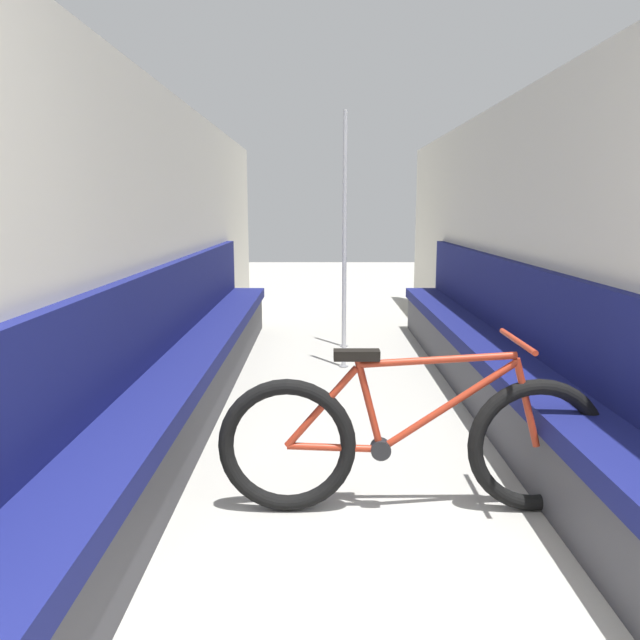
# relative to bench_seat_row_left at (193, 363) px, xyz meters

# --- Properties ---
(wall_left) EXTENTS (0.10, 10.01, 2.14)m
(wall_left) POSITION_rel_bench_seat_row_left_xyz_m (-0.22, -0.01, 0.75)
(wall_left) COLOR beige
(wall_left) RESTS_ON ground
(wall_right) EXTENTS (0.10, 10.01, 2.14)m
(wall_right) POSITION_rel_bench_seat_row_left_xyz_m (2.28, -0.01, 0.75)
(wall_right) COLOR beige
(wall_right) RESTS_ON ground
(bench_seat_row_left) EXTENTS (0.40, 5.85, 0.99)m
(bench_seat_row_left) POSITION_rel_bench_seat_row_left_xyz_m (0.00, 0.00, 0.00)
(bench_seat_row_left) COLOR #3D3D42
(bench_seat_row_left) RESTS_ON ground
(bench_seat_row_right) EXTENTS (0.40, 5.85, 0.99)m
(bench_seat_row_right) POSITION_rel_bench_seat_row_left_xyz_m (2.06, 0.00, 0.00)
(bench_seat_row_right) COLOR #3D3D42
(bench_seat_row_right) RESTS_ON ground
(bicycle) EXTENTS (1.73, 0.46, 0.80)m
(bicycle) POSITION_rel_bench_seat_row_left_xyz_m (1.27, -1.42, 0.00)
(bicycle) COLOR black
(bicycle) RESTS_ON ground
(grab_pole_near) EXTENTS (0.08, 0.08, 2.12)m
(grab_pole_near) POSITION_rel_bench_seat_row_left_xyz_m (1.10, 1.96, 0.71)
(grab_pole_near) COLOR gray
(grab_pole_near) RESTS_ON ground
(grab_pole_far) EXTENTS (0.08, 0.08, 2.12)m
(grab_pole_far) POSITION_rel_bench_seat_row_left_xyz_m (1.07, 1.16, 0.71)
(grab_pole_far) COLOR gray
(grab_pole_far) RESTS_ON ground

